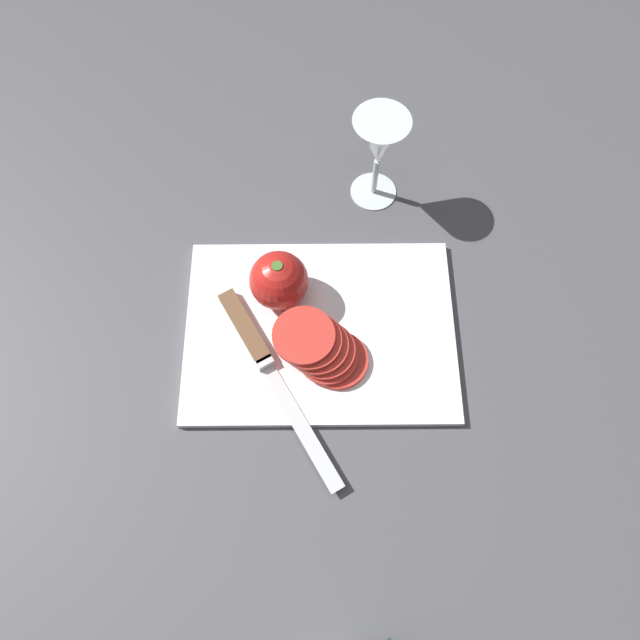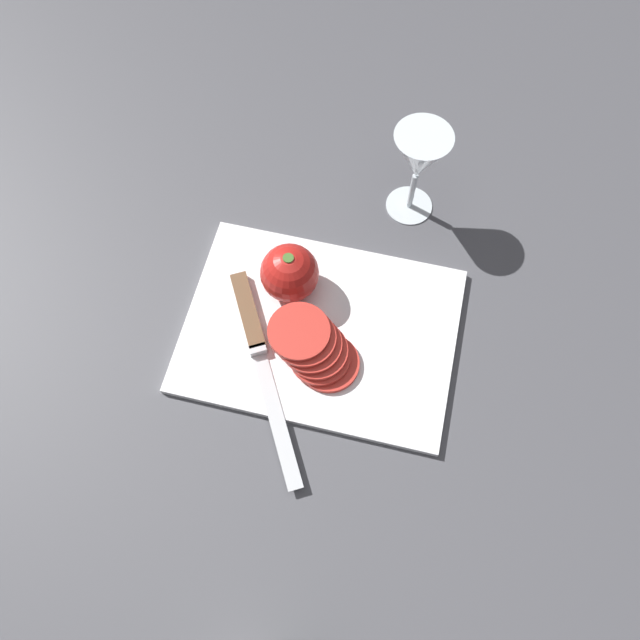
% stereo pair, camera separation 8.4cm
% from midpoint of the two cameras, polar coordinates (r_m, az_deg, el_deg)
% --- Properties ---
extents(ground_plane, '(3.00, 3.00, 0.00)m').
position_cam_midpoint_polar(ground_plane, '(0.88, 3.42, -1.52)').
color(ground_plane, '#4C4C51').
extents(cutting_board, '(0.38, 0.28, 0.01)m').
position_cam_midpoint_polar(cutting_board, '(0.87, 2.74, -1.28)').
color(cutting_board, white).
rests_on(cutting_board, ground_plane).
extents(wine_glass, '(0.08, 0.08, 0.16)m').
position_cam_midpoint_polar(wine_glass, '(0.91, 11.74, 13.93)').
color(wine_glass, silver).
rests_on(wine_glass, ground_plane).
extents(whole_tomato, '(0.08, 0.08, 0.08)m').
position_cam_midpoint_polar(whole_tomato, '(0.86, -0.02, 4.02)').
color(whole_tomato, red).
rests_on(whole_tomato, cutting_board).
extents(knife, '(0.17, 0.28, 0.01)m').
position_cam_midpoint_polar(knife, '(0.86, -3.44, -1.26)').
color(knife, silver).
rests_on(knife, cutting_board).
extents(tomato_slice_stack_near, '(0.13, 0.10, 0.05)m').
position_cam_midpoint_polar(tomato_slice_stack_near, '(0.83, 2.34, -2.85)').
color(tomato_slice_stack_near, red).
rests_on(tomato_slice_stack_near, cutting_board).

